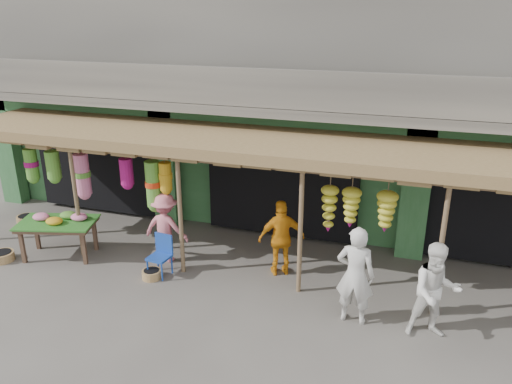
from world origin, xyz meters
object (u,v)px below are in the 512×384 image
(flower_table, at_px, (58,223))
(person_right, at_px, (435,291))
(person_front, at_px, (355,275))
(blue_chair, at_px, (161,253))
(person_vendor, at_px, (282,238))
(person_shopper, at_px, (166,228))

(flower_table, distance_m, person_right, 7.89)
(person_front, relative_size, person_right, 1.07)
(person_front, xyz_separation_m, person_right, (1.32, -0.02, -0.06))
(blue_chair, relative_size, person_front, 0.48)
(person_right, bearing_deg, flower_table, 161.41)
(person_front, relative_size, person_vendor, 1.11)
(blue_chair, relative_size, person_right, 0.51)
(blue_chair, bearing_deg, person_vendor, 25.42)
(flower_table, relative_size, person_right, 1.08)
(person_vendor, bearing_deg, person_shopper, -21.73)
(flower_table, height_order, blue_chair, flower_table)
(person_right, height_order, person_shopper, person_right)
(person_vendor, height_order, person_shopper, person_vendor)
(person_right, xyz_separation_m, person_shopper, (-5.52, 1.04, -0.08))
(flower_table, bearing_deg, person_vendor, -6.83)
(blue_chair, height_order, person_vendor, person_vendor)
(flower_table, xyz_separation_m, person_shopper, (2.35, 0.55, -0.02))
(person_right, bearing_deg, person_shopper, 154.28)
(flower_table, bearing_deg, person_right, -19.15)
(blue_chair, xyz_separation_m, person_vendor, (2.36, 0.79, 0.33))
(blue_chair, xyz_separation_m, person_front, (4.02, -0.44, 0.43))
(person_right, relative_size, person_shopper, 1.10)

